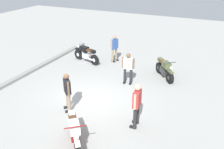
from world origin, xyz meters
TOP-DOWN VIEW (x-y plane):
  - ground_plane at (0.00, 0.00)m, footprint 40.00×40.00m
  - curb_edge at (0.00, 4.60)m, footprint 14.00×0.30m
  - motorcycle_olive_vintage at (3.82, -2.39)m, footprint 1.62×1.34m
  - motorcycle_black_cruiser at (4.00, 2.53)m, footprint 0.90×2.04m
  - motorcycle_cream_vintage at (-2.68, -0.95)m, footprint 1.59×1.38m
  - person_in_blue_shirt at (4.89, 1.03)m, footprint 0.64×0.42m
  - person_in_black_shirt at (-1.01, 0.45)m, footprint 0.54×0.55m
  - person_in_red_shirt at (-0.87, -2.48)m, footprint 0.68×0.34m
  - person_in_white_shirt at (2.38, -0.86)m, footprint 0.36×0.64m

SIDE VIEW (x-z plane):
  - ground_plane at x=0.00m, z-range 0.00..0.00m
  - curb_edge at x=0.00m, z-range 0.00..0.15m
  - motorcycle_olive_vintage at x=3.82m, z-range -0.05..1.02m
  - motorcycle_cream_vintage at x=-2.68m, z-range -0.05..1.02m
  - motorcycle_black_cruiser at x=4.00m, z-range -0.02..1.06m
  - person_in_white_shirt at x=2.38m, z-range 0.10..1.72m
  - person_in_blue_shirt at x=4.89m, z-range 0.11..1.77m
  - person_in_black_shirt at x=-1.01m, z-range 0.12..1.78m
  - person_in_red_shirt at x=-0.87m, z-range 0.14..1.91m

